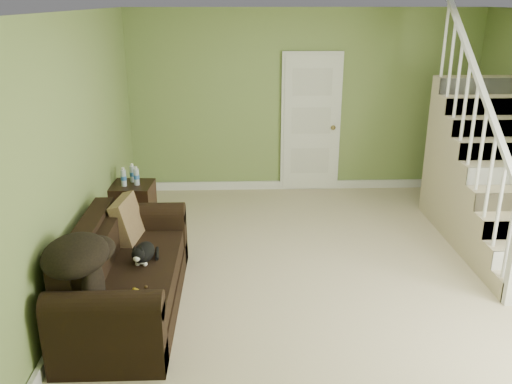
{
  "coord_description": "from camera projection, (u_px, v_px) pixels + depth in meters",
  "views": [
    {
      "loc": [
        -0.97,
        -4.97,
        2.71
      ],
      "look_at": [
        -0.78,
        0.38,
        0.79
      ],
      "focal_mm": 38.0,
      "sensor_mm": 36.0,
      "label": 1
    }
  ],
  "objects": [
    {
      "name": "floor",
      "position": [
        332.0,
        275.0,
        5.62
      ],
      "size": [
        5.0,
        5.5,
        0.01
      ],
      "primitive_type": "cube",
      "color": "beige",
      "rests_on": "ground"
    },
    {
      "name": "throw_pillow",
      "position": [
        128.0,
        221.0,
        5.39
      ],
      "size": [
        0.29,
        0.5,
        0.49
      ],
      "primitive_type": "cube",
      "rotation": [
        0.0,
        -0.24,
        -0.12
      ],
      "color": "#4D301E",
      "rests_on": "sofa"
    },
    {
      "name": "wall_left",
      "position": [
        75.0,
        157.0,
        5.1
      ],
      "size": [
        0.04,
        5.5,
        2.6
      ],
      "primitive_type": "cube",
      "color": "#79924E",
      "rests_on": "floor"
    },
    {
      "name": "baseboard_back",
      "position": [
        302.0,
        185.0,
        8.16
      ],
      "size": [
        5.0,
        0.04,
        0.12
      ],
      "primitive_type": "cube",
      "color": "white",
      "rests_on": "floor"
    },
    {
      "name": "banana",
      "position": [
        139.0,
        294.0,
        4.35
      ],
      "size": [
        0.17,
        0.21,
        0.06
      ],
      "primitive_type": "ellipsoid",
      "rotation": [
        0.0,
        0.0,
        0.61
      ],
      "color": "gold",
      "rests_on": "sofa"
    },
    {
      "name": "side_table",
      "position": [
        133.0,
        206.0,
        6.65
      ],
      "size": [
        0.51,
        0.51,
        0.81
      ],
      "rotation": [
        0.0,
        0.0,
        -0.06
      ],
      "color": "black",
      "rests_on": "floor"
    },
    {
      "name": "ceiling",
      "position": [
        346.0,
        11.0,
        4.75
      ],
      "size": [
        5.0,
        5.5,
        0.01
      ],
      "primitive_type": "cube",
      "color": "white",
      "rests_on": "wall_back"
    },
    {
      "name": "baseboard_left",
      "position": [
        92.0,
        274.0,
        5.52
      ],
      "size": [
        0.04,
        5.5,
        0.12
      ],
      "primitive_type": "cube",
      "color": "white",
      "rests_on": "floor"
    },
    {
      "name": "staircase",
      "position": [
        489.0,
        184.0,
        6.38
      ],
      "size": [
        1.0,
        2.51,
        2.82
      ],
      "color": "beige",
      "rests_on": "floor"
    },
    {
      "name": "door",
      "position": [
        311.0,
        123.0,
        7.83
      ],
      "size": [
        0.86,
        0.12,
        2.02
      ],
      "color": "white",
      "rests_on": "floor"
    },
    {
      "name": "sofa",
      "position": [
        124.0,
        279.0,
        4.91
      ],
      "size": [
        0.88,
        2.05,
        0.81
      ],
      "color": "black",
      "rests_on": "floor"
    },
    {
      "name": "cat",
      "position": [
        144.0,
        253.0,
        4.91
      ],
      "size": [
        0.22,
        0.48,
        0.23
      ],
      "rotation": [
        0.0,
        0.0,
        -0.14
      ],
      "color": "black",
      "rests_on": "sofa"
    },
    {
      "name": "wall_back",
      "position": [
        304.0,
        102.0,
        7.77
      ],
      "size": [
        5.0,
        0.04,
        2.6
      ],
      "primitive_type": "cube",
      "color": "#79924E",
      "rests_on": "floor"
    },
    {
      "name": "wall_front",
      "position": [
        441.0,
        309.0,
        2.6
      ],
      "size": [
        5.0,
        0.04,
        2.6
      ],
      "primitive_type": "cube",
      "color": "#79924E",
      "rests_on": "floor"
    },
    {
      "name": "throw_blanket",
      "position": [
        75.0,
        255.0,
        4.18
      ],
      "size": [
        0.65,
        0.76,
        0.27
      ],
      "primitive_type": "ellipsoid",
      "rotation": [
        0.0,
        0.0,
        0.26
      ],
      "color": "black",
      "rests_on": "sofa"
    }
  ]
}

